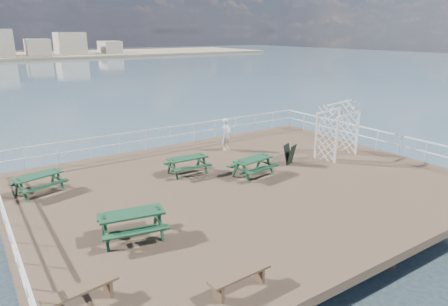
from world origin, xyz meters
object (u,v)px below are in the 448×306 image
at_px(picnic_table_d, 132,220).
at_px(trellis_arbor, 337,133).
at_px(picnic_table_b, 187,162).
at_px(flat_bench_near, 81,293).
at_px(picnic_table_a, 38,180).
at_px(flat_bench_far, 240,277).
at_px(picnic_table_c, 253,163).
at_px(person, 226,134).

xyz_separation_m(picnic_table_d, trellis_arbor, (11.74, 2.26, 0.63)).
xyz_separation_m(picnic_table_b, trellis_arbor, (7.53, -1.91, 0.68)).
height_order(flat_bench_near, trellis_arbor, trellis_arbor).
relative_size(picnic_table_d, trellis_arbor, 0.79).
height_order(picnic_table_a, flat_bench_far, picnic_table_a).
height_order(picnic_table_a, flat_bench_near, picnic_table_a).
bearing_deg(picnic_table_c, person, 63.10).
height_order(flat_bench_near, flat_bench_far, flat_bench_near).
bearing_deg(flat_bench_far, person, 54.92).
distance_m(picnic_table_a, trellis_arbor, 13.84).
bearing_deg(flat_bench_far, picnic_table_b, 67.21).
xyz_separation_m(flat_bench_far, person, (6.55, 10.25, 0.50)).
bearing_deg(trellis_arbor, person, 124.17).
xyz_separation_m(trellis_arbor, person, (-3.99, 4.03, -0.38)).
xyz_separation_m(picnic_table_a, flat_bench_far, (2.92, -9.38, -0.19)).
bearing_deg(trellis_arbor, picnic_table_b, 155.21).
height_order(picnic_table_c, picnic_table_d, picnic_table_d).
distance_m(picnic_table_b, flat_bench_far, 8.67).
bearing_deg(flat_bench_far, trellis_arbor, 28.04).
relative_size(flat_bench_far, person, 0.99).
distance_m(picnic_table_a, picnic_table_d, 5.69).
xyz_separation_m(picnic_table_b, person, (3.54, 2.12, 0.31)).
relative_size(picnic_table_c, flat_bench_far, 1.20).
relative_size(trellis_arbor, person, 1.62).
height_order(picnic_table_a, picnic_table_c, picnic_table_c).
relative_size(picnic_table_b, picnic_table_d, 0.82).
relative_size(picnic_table_a, flat_bench_near, 1.18).
distance_m(picnic_table_c, picnic_table_d, 6.89).
xyz_separation_m(picnic_table_c, person, (1.26, 3.95, 0.29)).
bearing_deg(trellis_arbor, picnic_table_d, -179.63).
height_order(picnic_table_b, person, person).
relative_size(flat_bench_near, person, 1.03).
distance_m(picnic_table_c, flat_bench_near, 9.89).
distance_m(picnic_table_a, flat_bench_far, 9.83).
bearing_deg(picnic_table_b, flat_bench_near, -132.06).
relative_size(picnic_table_d, flat_bench_near, 1.25).
relative_size(picnic_table_b, picnic_table_c, 0.89).
relative_size(flat_bench_far, trellis_arbor, 0.61).
bearing_deg(picnic_table_a, flat_bench_near, -109.57).
height_order(picnic_table_c, flat_bench_near, picnic_table_c).
distance_m(picnic_table_b, flat_bench_near, 9.19).
distance_m(trellis_arbor, person, 5.68).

